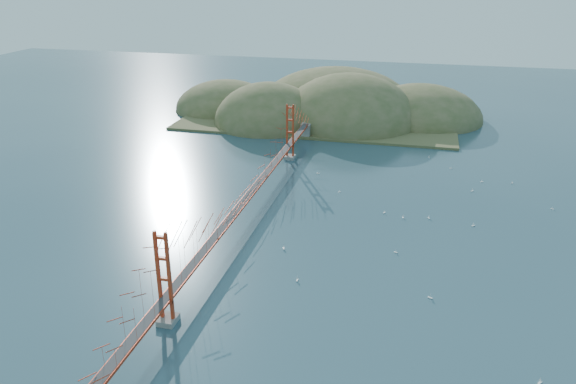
% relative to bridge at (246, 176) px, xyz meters
% --- Properties ---
extents(ground, '(320.00, 320.00, 0.00)m').
position_rel_bridge_xyz_m(ground, '(0.00, -0.18, -7.01)').
color(ground, '#2C4958').
rests_on(ground, ground).
extents(bridge, '(2.20, 94.40, 12.00)m').
position_rel_bridge_xyz_m(bridge, '(0.00, 0.00, 0.00)').
color(bridge, gray).
rests_on(bridge, ground).
extents(far_headlands, '(84.00, 58.00, 25.00)m').
position_rel_bridge_xyz_m(far_headlands, '(2.21, 68.33, -7.01)').
color(far_headlands, olive).
rests_on(far_headlands, ground).
extents(sailboat_1, '(0.53, 0.59, 0.66)m').
position_rel_bridge_xyz_m(sailboat_1, '(24.85, 5.31, -6.86)').
color(sailboat_1, white).
rests_on(sailboat_1, ground).
extents(sailboat_14, '(0.58, 0.58, 0.62)m').
position_rel_bridge_xyz_m(sailboat_14, '(21.71, 6.50, -6.87)').
color(sailboat_14, white).
rests_on(sailboat_14, ground).
extents(sailboat_12, '(0.56, 0.48, 0.65)m').
position_rel_bridge_xyz_m(sailboat_12, '(7.49, 22.32, -6.86)').
color(sailboat_12, white).
rests_on(sailboat_12, ground).
extents(sailboat_8, '(0.56, 0.56, 0.59)m').
position_rel_bridge_xyz_m(sailboat_8, '(43.97, 25.79, -6.87)').
color(sailboat_8, white).
rests_on(sailboat_8, ground).
extents(sailboat_13, '(0.68, 0.68, 0.71)m').
position_rel_bridge_xyz_m(sailboat_13, '(40.05, -30.83, -6.85)').
color(sailboat_13, white).
rests_on(sailboat_13, ground).
extents(sailboat_9, '(0.62, 0.62, 0.64)m').
position_rel_bridge_xyz_m(sailboat_9, '(36.45, 19.89, -6.86)').
color(sailboat_9, white).
rests_on(sailboat_9, ground).
extents(sailboat_6, '(0.67, 0.67, 0.73)m').
position_rel_bridge_xyz_m(sailboat_6, '(29.37, -17.83, -6.85)').
color(sailboat_6, white).
rests_on(sailboat_6, ground).
extents(sailboat_15, '(0.57, 0.57, 0.62)m').
position_rel_bridge_xyz_m(sailboat_15, '(28.56, 37.34, -6.87)').
color(sailboat_15, white).
rests_on(sailboat_15, ground).
extents(sailboat_3, '(0.49, 0.48, 0.55)m').
position_rel_bridge_xyz_m(sailboat_3, '(13.08, 13.75, -6.88)').
color(sailboat_3, white).
rests_on(sailboat_3, ground).
extents(sailboat_17, '(0.56, 0.53, 0.63)m').
position_rel_bridge_xyz_m(sailboat_17, '(38.45, 25.12, -6.87)').
color(sailboat_17, white).
rests_on(sailboat_17, ground).
extents(sailboat_10, '(0.49, 0.59, 0.69)m').
position_rel_bridge_xyz_m(sailboat_10, '(12.45, -17.73, -6.86)').
color(sailboat_10, white).
rests_on(sailboat_10, ground).
extents(sailboat_16, '(0.59, 0.59, 0.63)m').
position_rel_bridge_xyz_m(sailboat_16, '(28.92, 6.07, -6.86)').
color(sailboat_16, white).
rests_on(sailboat_16, ground).
extents(sailboat_7, '(0.49, 0.42, 0.56)m').
position_rel_bridge_xyz_m(sailboat_7, '(32.96, 31.55, -6.87)').
color(sailboat_7, white).
rests_on(sailboat_7, ground).
extents(sailboat_2, '(0.56, 0.56, 0.63)m').
position_rel_bridge_xyz_m(sailboat_2, '(24.46, -6.93, -6.86)').
color(sailboat_2, white).
rests_on(sailboat_2, ground).
extents(sailboat_4, '(0.66, 0.66, 0.70)m').
position_rel_bridge_xyz_m(sailboat_4, '(35.77, 4.83, -6.86)').
color(sailboat_4, white).
rests_on(sailboat_4, ground).
extents(sailboat_11, '(0.55, 0.55, 0.59)m').
position_rel_bridge_xyz_m(sailboat_11, '(49.07, 14.81, -6.87)').
color(sailboat_11, white).
rests_on(sailboat_11, ground).
extents(sailboat_0, '(0.62, 0.63, 0.71)m').
position_rel_bridge_xyz_m(sailboat_0, '(8.57, -9.63, -6.85)').
color(sailboat_0, white).
rests_on(sailboat_0, ground).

